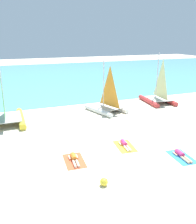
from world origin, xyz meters
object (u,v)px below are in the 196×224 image
object	(u,v)px
sailboat_white	(107,104)
towel_right	(181,157)
towel_left	(74,161)
sunbather_left	(74,158)
towel_middle	(125,146)
sailboat_yellow	(5,113)
sunbather_middle	(125,144)
sailboat_red	(158,96)
sunbather_right	(181,155)
beach_ball	(104,182)

from	to	relation	value
sailboat_white	towel_right	size ratio (longest dim) A/B	2.58
towel_left	sailboat_white	bearing A→B (deg)	55.67
sunbather_left	towel_middle	world-z (taller)	sunbather_left
sunbather_left	towel_right	world-z (taller)	sunbather_left
sailboat_white	sailboat_yellow	size ratio (longest dim) A/B	0.81
sailboat_white	sunbather_middle	xyz separation A→B (m)	(-1.92, -7.39, -0.60)
sunbather_left	sailboat_yellow	bearing A→B (deg)	118.20
sailboat_white	sailboat_red	distance (m)	6.45
sunbather_right	towel_left	bearing A→B (deg)	168.86
sailboat_red	towel_left	xyz separation A→B (m)	(-11.93, -8.97, -0.78)
sailboat_yellow	sunbather_left	xyz separation A→B (m)	(3.52, -7.97, -0.76)
sailboat_red	sunbather_middle	xyz separation A→B (m)	(-8.31, -8.25, -0.65)
towel_left	towel_right	distance (m)	6.35
towel_left	sunbather_middle	distance (m)	3.69
sailboat_red	sailboat_yellow	bearing A→B (deg)	-170.52
towel_middle	towel_right	size ratio (longest dim) A/B	1.00
sailboat_white	beach_ball	bearing A→B (deg)	-131.57
towel_middle	beach_ball	xyz separation A→B (m)	(-2.94, -3.46, 0.19)
sailboat_yellow	sunbather_right	size ratio (longest dim) A/B	3.83
sunbather_middle	sunbather_right	bearing A→B (deg)	-38.64
sailboat_yellow	beach_ball	world-z (taller)	sailboat_yellow
towel_middle	sunbather_middle	xyz separation A→B (m)	(0.01, 0.07, 0.13)
towel_middle	beach_ball	size ratio (longest dim) A/B	4.90
sailboat_yellow	sunbather_right	xyz separation A→B (m)	(9.59, -9.85, -0.76)
sailboat_red	sunbather_middle	bearing A→B (deg)	-129.19
sailboat_red	sunbather_right	size ratio (longest dim) A/B	3.36
sailboat_white	towel_right	distance (m)	10.03
sailboat_white	sunbather_right	size ratio (longest dim) A/B	3.12
sailboat_white	sunbather_right	bearing A→B (deg)	-104.42
sunbather_middle	beach_ball	bearing A→B (deg)	-122.67
sailboat_white	sailboat_red	size ratio (longest dim) A/B	0.93
towel_right	sunbather_right	size ratio (longest dim) A/B	1.21
sailboat_white	towel_middle	distance (m)	7.73
sailboat_yellow	beach_ball	xyz separation A→B (m)	(4.19, -10.84, -0.70)
sunbather_middle	towel_right	distance (m)	3.58
sailboat_red	towel_right	xyz separation A→B (m)	(-5.86, -10.85, -0.78)
sailboat_red	beach_ball	size ratio (longest dim) A/B	13.60
sailboat_yellow	sunbather_left	world-z (taller)	sailboat_yellow
sailboat_yellow	sailboat_red	xyz separation A→B (m)	(15.45, 0.94, -0.11)
sunbather_left	beach_ball	distance (m)	2.95
towel_right	beach_ball	distance (m)	5.48
towel_left	beach_ball	world-z (taller)	beach_ball
towel_right	beach_ball	world-z (taller)	beach_ball
sailboat_yellow	towel_right	bearing A→B (deg)	-45.64
sunbather_left	beach_ball	world-z (taller)	beach_ball
sailboat_white	sailboat_yellow	bearing A→B (deg)	162.90
sailboat_red	towel_left	world-z (taller)	sailboat_red
sailboat_yellow	sunbather_right	world-z (taller)	sailboat_yellow
sailboat_yellow	towel_middle	world-z (taller)	sailboat_yellow
sailboat_red	towel_right	distance (m)	12.36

